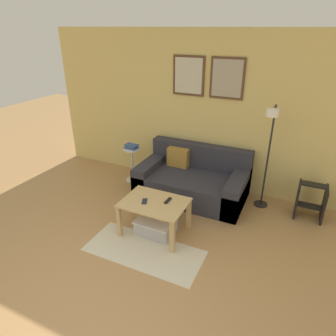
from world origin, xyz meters
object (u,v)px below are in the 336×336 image
Objects in this scene: couch at (193,181)px; storage_bin at (156,226)px; cell_phone at (145,201)px; step_stool at (311,201)px; book_stack at (132,146)px; side_table at (132,162)px; coffee_table at (154,208)px; remote_control at (168,200)px; floor_lamp at (269,145)px.

couch is 1.17m from storage_bin.
step_stool is at bearing 10.88° from cell_phone.
side_table is at bearing -65.76° from book_stack.
step_stool is at bearing 34.35° from coffee_table.
cell_phone is at bearing -52.72° from book_stack.
step_stool reaches higher than remote_control.
couch is 2.78× the size of side_table.
coffee_table is at bearing -136.22° from floor_lamp.
floor_lamp is 2.31m from book_stack.
book_stack reaches higher than step_stool.
step_stool is at bearing 1.42° from book_stack.
side_table is 1.65m from remote_control.
cell_phone is 2.41m from step_stool.
remote_control is at bearing 4.13° from cell_phone.
couch reaches higher than storage_bin.
book_stack reaches higher than cell_phone.
floor_lamp is 1.06m from step_stool.
storage_bin is at bearing -135.83° from floor_lamp.
coffee_table is at bearing -174.04° from storage_bin.
book_stack is at bearing 114.24° from side_table.
couch reaches higher than coffee_table.
storage_bin is 3.63× the size of cell_phone.
coffee_table is 1.80m from floor_lamp.
coffee_table is 1.61m from side_table.
side_table is 0.29m from book_stack.
coffee_table is 1.37× the size of side_table.
coffee_table is 0.28m from storage_bin.
remote_control is at bearing -134.76° from floor_lamp.
storage_bin is at bearing -145.43° from step_stool.
couch is 3.38× the size of storage_bin.
side_table is at bearing 132.30° from storage_bin.
book_stack is at bearing 177.52° from couch.
couch reaches higher than step_stool.
floor_lamp reaches higher than step_stool.
side_table reaches higher than storage_bin.
storage_bin is 0.42m from remote_control.
side_table reaches higher than coffee_table.
couch is 12.28× the size of cell_phone.
storage_bin is 1.64m from side_table.
coffee_table is at bearing -95.14° from couch.
side_table is (-1.07, 1.20, -0.02)m from coffee_table.
floor_lamp is (1.09, -0.01, 0.81)m from couch.
coffee_table is at bearing -145.65° from step_stool.
couch is at bearing 95.57° from remote_control.
remote_control is 0.29× the size of step_stool.
coffee_table is 0.21m from remote_control.
book_stack reaches higher than remote_control.
book_stack is at bearing 104.57° from cell_phone.
remote_control is 2.11m from step_stool.
remote_control reaches higher than storage_bin.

